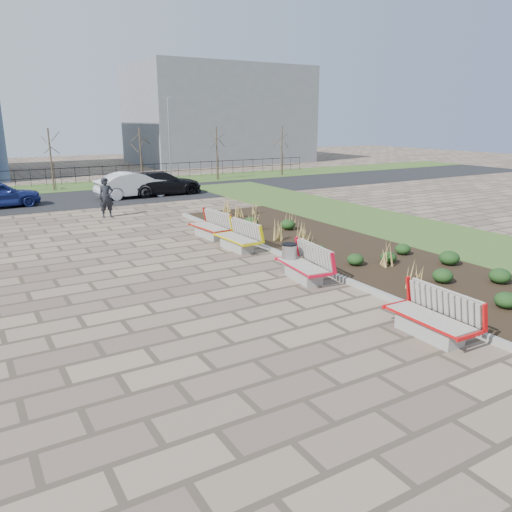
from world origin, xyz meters
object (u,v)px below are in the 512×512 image
pedestrian (106,198)px  litter_bin (289,259)px  bench_b (302,263)px  bench_c (237,236)px  car_silver (135,185)px  bench_d (209,225)px  car_black (162,183)px  bench_a (430,315)px  lamp_east (169,141)px

pedestrian → litter_bin: bearing=-74.1°
bench_b → bench_c: size_ratio=1.00×
bench_b → car_silver: 18.19m
bench_d → car_black: car_black is taller
bench_d → bench_a: bearing=-95.0°
litter_bin → car_silver: bearing=87.7°
bench_b → lamp_east: size_ratio=0.35×
bench_a → car_silver: size_ratio=0.46×
car_black → lamp_east: 5.93m
bench_a → bench_b: bearing=91.1°
bench_b → lamp_east: bearing=84.4°
bench_c → bench_a: bearing=-92.7°
bench_b → bench_d: (0.00, 6.31, 0.00)m
bench_c → car_black: car_black is taller
lamp_east → bench_a: bearing=-100.2°
car_silver → bench_b: bearing=174.1°
bench_b → bench_d: 6.31m
bench_b → lamp_east: lamp_east is taller
pedestrian → lamp_east: size_ratio=0.32×
bench_c → litter_bin: bearing=-92.4°
bench_b → bench_d: same height
lamp_east → bench_b: bearing=-102.2°
bench_a → bench_d: (0.00, 10.99, 0.00)m
bench_a → bench_d: size_ratio=1.00×
bench_c → bench_b: bearing=-92.7°
bench_b → car_silver: (0.73, 18.17, 0.28)m
bench_b → bench_a: bearing=-83.4°
bench_d → pedestrian: size_ratio=1.09×
pedestrian → car_silver: 6.30m
bench_a → litter_bin: bench_a is taller
car_silver → car_black: car_silver is taller
bench_d → pedestrian: bearing=105.4°
car_black → litter_bin: bearing=171.6°
bench_d → lamp_east: (5.00, 16.85, 2.54)m
bench_a → lamp_east: (5.00, 27.84, 2.54)m
bench_d → car_black: 12.25m
bench_b → bench_c: bearing=96.6°
car_black → pedestrian: bearing=138.5°
car_black → lamp_east: size_ratio=0.83×
bench_d → lamp_east: lamp_east is taller
bench_c → car_silver: bearing=84.3°
bench_a → car_silver: bearing=89.3°
bench_b → car_black: size_ratio=0.42×
bench_b → car_silver: size_ratio=0.46×
bench_b → litter_bin: bench_b is taller
bench_b → bench_d: bearing=96.6°
car_black → lamp_east: bearing=-27.5°
bench_d → bench_b: bearing=-95.0°
bench_d → litter_bin: bench_d is taller
bench_a → litter_bin: size_ratio=2.27×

